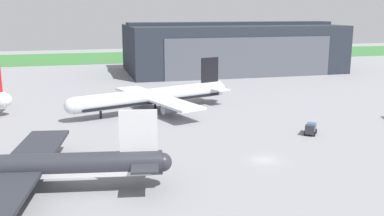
# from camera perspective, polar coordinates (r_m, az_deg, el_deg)

# --- Properties ---
(ground_plane) EXTENTS (440.00, 440.00, 0.00)m
(ground_plane) POSITION_cam_1_polar(r_m,az_deg,el_deg) (75.21, 9.35, -6.66)
(ground_plane) COLOR gray
(grass_field_strip) EXTENTS (440.00, 56.00, 0.08)m
(grass_field_strip) POSITION_cam_1_polar(r_m,az_deg,el_deg) (237.00, -7.47, 6.56)
(grass_field_strip) COLOR #377236
(grass_field_strip) RESTS_ON ground_plane
(maintenance_hangar) EXTENTS (83.36, 41.43, 19.64)m
(maintenance_hangar) POSITION_cam_1_polar(r_m,az_deg,el_deg) (181.18, 5.10, 7.74)
(maintenance_hangar) COLOR #232833
(maintenance_hangar) RESTS_ON ground_plane
(airliner_far_left) EXTENTS (41.66, 34.11, 12.26)m
(airliner_far_left) POSITION_cam_1_polar(r_m,az_deg,el_deg) (108.70, -4.99, 1.46)
(airliner_far_left) COLOR silver
(airliner_far_left) RESTS_ON ground_plane
(airliner_near_right) EXTENTS (42.48, 38.28, 11.36)m
(airliner_near_right) POSITION_cam_1_polar(r_m,az_deg,el_deg) (64.80, -21.79, -7.17)
(airliner_near_right) COLOR #282B33
(airliner_near_right) RESTS_ON ground_plane
(stair_truck) EXTENTS (3.71, 4.11, 2.21)m
(stair_truck) POSITION_cam_1_polar(r_m,az_deg,el_deg) (91.93, 15.04, -2.56)
(stair_truck) COLOR #2D2D33
(stair_truck) RESTS_ON ground_plane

